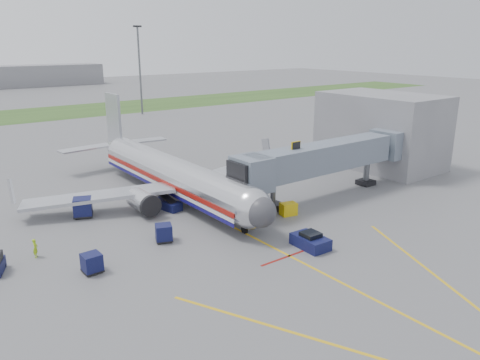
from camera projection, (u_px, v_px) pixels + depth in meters
ground at (258, 240)px, 41.21m from camera, size 400.00×400.00×0.00m
grass_strip at (17, 116)px, 110.07m from camera, size 300.00×25.00×0.01m
apron_markings at (320, 272)px, 35.55m from camera, size 21.52×50.00×0.01m
airliner at (172, 174)px, 52.13m from camera, size 32.10×35.67×10.25m
jet_bridge at (321, 159)px, 51.20m from camera, size 25.30×4.00×6.90m
terminal at (381, 130)px, 64.77m from camera, size 10.00×16.00×10.00m
light_mast_right at (140, 68)px, 109.98m from camera, size 2.00×0.44×20.40m
pushback_tug at (310, 241)px, 39.62m from camera, size 2.11×3.32×1.35m
baggage_cart_a at (92, 263)px, 35.25m from camera, size 1.43×1.43×1.50m
baggage_cart_b at (164, 233)px, 40.75m from camera, size 1.84×1.84×1.53m
baggage_cart_c at (83, 207)px, 46.43m from camera, size 2.35×2.35×1.94m
belt_loader at (167, 204)px, 48.88m from camera, size 2.01×4.31×2.04m
ground_power_cart at (288, 209)px, 47.00m from camera, size 1.79×1.39×1.28m
ramp_worker at (35, 248)px, 37.73m from camera, size 0.60×0.69×1.58m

